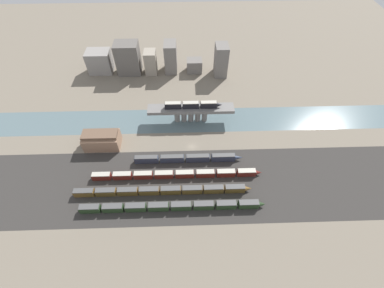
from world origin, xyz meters
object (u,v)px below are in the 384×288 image
object	(u,v)px
train_on_bridge	(193,105)
train_yard_mid	(162,191)
train_yard_outer	(187,158)
train_yard_near	(172,206)
warehouse_building	(102,140)
train_yard_far	(177,174)

from	to	relation	value
train_on_bridge	train_yard_mid	bearing A→B (deg)	-107.97
train_yard_mid	train_yard_outer	bearing A→B (deg)	56.79
train_on_bridge	train_yard_near	xyz separation A→B (m)	(-11.03, -57.28, -10.02)
train_yard_mid	train_yard_outer	xyz separation A→B (m)	(12.17, 18.58, 0.15)
train_yard_near	warehouse_building	distance (m)	54.90
train_yard_far	train_yard_outer	world-z (taller)	train_yard_outer
train_yard_near	warehouse_building	world-z (taller)	warehouse_building
train_on_bridge	train_yard_outer	distance (m)	32.18
train_yard_mid	train_yard_far	distance (m)	11.25
train_yard_mid	warehouse_building	xyz separation A→B (m)	(-33.70, 30.69, 2.70)
train_yard_outer	train_on_bridge	bearing A→B (deg)	83.03
train_yard_outer	warehouse_building	world-z (taller)	warehouse_building
warehouse_building	train_yard_near	bearing A→B (deg)	-45.32
train_yard_mid	train_yard_far	bearing A→B (deg)	53.41
train_yard_near	train_yard_mid	distance (m)	9.62
train_yard_outer	warehouse_building	size ratio (longest dim) A/B	2.97
train_yard_outer	warehouse_building	xyz separation A→B (m)	(-45.87, 12.11, 2.55)
train_yard_far	train_yard_mid	bearing A→B (deg)	-126.59
warehouse_building	train_yard_mid	bearing A→B (deg)	-42.32
warehouse_building	train_yard_outer	bearing A→B (deg)	-14.79
train_yard_mid	warehouse_building	distance (m)	45.67
train_yard_far	warehouse_building	xyz separation A→B (m)	(-40.41, 21.66, 2.79)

